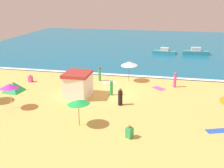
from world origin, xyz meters
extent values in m
plane|color=#EDBC60|center=(0.00, 0.00, 0.00)|extent=(60.00, 60.00, 0.00)
cube|color=#146B93|center=(0.00, 28.00, 0.05)|extent=(60.00, 44.00, 0.10)
cube|color=white|center=(0.00, 6.30, 0.10)|extent=(57.00, 0.70, 0.01)
cube|color=white|center=(-3.52, -1.41, 1.06)|extent=(2.41, 2.70, 2.11)
cube|color=#A5332D|center=(-3.52, -1.41, 2.25)|extent=(2.40, 2.74, 0.29)
cylinder|color=#4C3823|center=(0.59, 4.30, 1.13)|extent=(0.05, 0.05, 2.25)
cone|color=white|center=(0.59, 4.30, 2.08)|extent=(2.42, 2.43, 0.56)
cylinder|color=silver|center=(-8.22, -5.35, 1.09)|extent=(0.05, 0.05, 2.18)
cone|color=#B733C6|center=(-8.22, -5.35, 2.03)|extent=(1.77, 1.79, 0.48)
cylinder|color=#4C3823|center=(-1.45, -7.22, 1.00)|extent=(0.05, 0.05, 2.00)
cone|color=green|center=(-1.45, -7.22, 1.90)|extent=(2.04, 2.03, 0.41)
pyramid|color=green|center=(-10.35, -1.50, 0.52)|extent=(2.57, 2.57, 1.04)
cylinder|color=green|center=(-2.69, 3.78, 0.71)|extent=(0.38, 0.38, 1.41)
sphere|color=brown|center=(-2.69, 3.78, 1.54)|extent=(0.28, 0.28, 0.28)
cube|color=green|center=(2.51, -8.27, 0.38)|extent=(0.58, 0.58, 0.76)
sphere|color=#9E6B47|center=(2.51, -8.27, 0.85)|extent=(0.21, 0.21, 0.21)
cylinder|color=green|center=(-0.43, -0.42, 0.72)|extent=(0.45, 0.45, 1.43)
sphere|color=beige|center=(-0.43, -0.42, 1.54)|extent=(0.24, 0.24, 0.24)
cylinder|color=#D84CA5|center=(5.67, 3.29, 0.69)|extent=(0.35, 0.35, 1.37)
sphere|color=#9E6B47|center=(5.67, 3.29, 1.50)|extent=(0.28, 0.28, 0.28)
cube|color=#D84CA5|center=(-10.25, 1.79, 0.35)|extent=(0.45, 0.45, 0.70)
sphere|color=#DBA884|center=(-10.25, 1.79, 0.79)|extent=(0.20, 0.20, 0.20)
cylinder|color=black|center=(0.87, -2.71, 0.67)|extent=(0.49, 0.49, 1.34)
sphere|color=brown|center=(0.87, -2.71, 1.46)|extent=(0.26, 0.26, 0.26)
cube|color=white|center=(-1.48, 3.40, 0.01)|extent=(1.83, 1.45, 0.01)
cube|color=#D84CA5|center=(4.07, 2.51, 0.01)|extent=(1.57, 1.55, 0.01)
cube|color=blue|center=(8.62, -6.00, 0.01)|extent=(1.81, 1.21, 0.01)
cube|color=teal|center=(4.17, 20.12, 0.34)|extent=(3.85, 1.67, 0.47)
cube|color=silver|center=(4.17, 20.12, 0.83)|extent=(1.38, 0.91, 0.52)
cube|color=teal|center=(9.17, 20.28, 0.41)|extent=(4.30, 1.44, 0.61)
cube|color=silver|center=(9.17, 20.28, 1.01)|extent=(1.53, 0.79, 0.59)
camera|label=1|loc=(4.72, -24.55, 9.37)|focal=43.04mm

